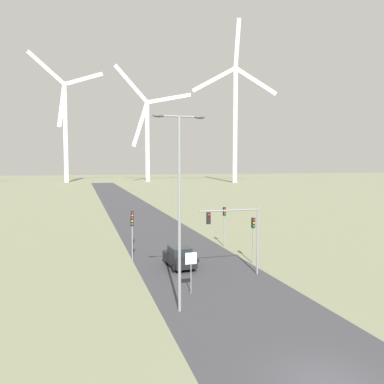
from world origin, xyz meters
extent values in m
plane|color=#757A5B|center=(0.00, 0.00, 0.00)|extent=(600.00, 600.00, 0.00)
cube|color=#38383D|center=(0.00, 48.00, 0.00)|extent=(10.00, 240.00, 0.01)
cylinder|color=gray|center=(-3.83, 8.96, 5.86)|extent=(0.18, 0.18, 11.72)
cylinder|color=gray|center=(-3.83, 8.96, 11.67)|extent=(2.48, 0.10, 0.10)
ellipsoid|color=#4C4C51|center=(-5.07, 8.96, 11.67)|extent=(0.70, 0.32, 0.20)
ellipsoid|color=#4C4C51|center=(-2.59, 8.96, 11.67)|extent=(0.70, 0.32, 0.20)
cylinder|color=gray|center=(-2.30, 11.71, 1.35)|extent=(0.07, 0.07, 2.69)
cube|color=white|center=(-2.30, 11.70, 2.46)|extent=(0.81, 0.01, 0.81)
cube|color=red|center=(-2.30, 11.71, 2.46)|extent=(0.76, 0.02, 0.76)
cylinder|color=gray|center=(-5.03, 21.45, 2.09)|extent=(0.11, 0.11, 4.18)
cube|color=black|center=(-5.03, 21.45, 3.73)|extent=(0.28, 0.24, 0.90)
sphere|color=red|center=(-5.03, 21.31, 4.00)|extent=(0.16, 0.16, 0.16)
sphere|color=gold|center=(-5.03, 21.31, 3.73)|extent=(0.16, 0.16, 0.16)
sphere|color=green|center=(-5.03, 21.31, 3.46)|extent=(0.16, 0.16, 0.16)
cylinder|color=gray|center=(5.22, 17.63, 2.06)|extent=(0.11, 0.11, 4.12)
cube|color=black|center=(5.22, 17.63, 3.67)|extent=(0.28, 0.24, 0.90)
sphere|color=red|center=(5.22, 17.50, 3.94)|extent=(0.16, 0.16, 0.16)
sphere|color=gold|center=(5.22, 17.50, 3.67)|extent=(0.16, 0.16, 0.16)
sphere|color=green|center=(5.22, 17.50, 3.40)|extent=(0.16, 0.16, 0.16)
cylinder|color=gray|center=(-4.35, 26.57, 2.00)|extent=(0.11, 0.11, 4.00)
cube|color=black|center=(-4.35, 26.57, 3.55)|extent=(0.28, 0.24, 0.90)
sphere|color=red|center=(-4.35, 26.43, 3.82)|extent=(0.16, 0.16, 0.16)
sphere|color=gold|center=(-4.35, 26.43, 3.55)|extent=(0.16, 0.16, 0.16)
sphere|color=green|center=(-4.35, 26.43, 3.28)|extent=(0.16, 0.16, 0.16)
cylinder|color=gray|center=(5.31, 24.87, 2.13)|extent=(0.11, 0.11, 4.26)
cube|color=black|center=(5.31, 24.87, 3.81)|extent=(0.28, 0.24, 0.90)
sphere|color=red|center=(5.31, 24.74, 4.08)|extent=(0.16, 0.16, 0.16)
sphere|color=gold|center=(5.31, 24.74, 3.81)|extent=(0.16, 0.16, 0.16)
sphere|color=green|center=(5.31, 24.74, 3.54)|extent=(0.16, 0.16, 0.16)
cylinder|color=gray|center=(4.15, 14.61, 2.76)|extent=(0.14, 0.14, 5.53)
cylinder|color=gray|center=(1.68, 14.61, 5.28)|extent=(4.93, 0.12, 0.12)
cube|color=black|center=(-0.04, 14.61, 4.73)|extent=(0.28, 0.24, 0.90)
sphere|color=red|center=(-0.04, 14.48, 5.00)|extent=(0.18, 0.18, 0.18)
cube|color=black|center=(-1.43, 18.28, 0.73)|extent=(2.08, 4.22, 0.80)
cube|color=#1E2328|center=(-1.43, 18.13, 1.48)|extent=(1.70, 2.20, 0.70)
cylinder|color=black|center=(-2.25, 19.55, 0.33)|extent=(0.22, 0.66, 0.66)
cylinder|color=black|center=(-0.60, 19.55, 0.33)|extent=(0.22, 0.66, 0.66)
cylinder|color=black|center=(-2.25, 17.01, 0.33)|extent=(0.22, 0.66, 0.66)
cylinder|color=black|center=(-0.60, 17.01, 0.33)|extent=(0.22, 0.66, 0.66)
cylinder|color=white|center=(-16.17, 179.16, 23.42)|extent=(2.20, 2.20, 46.83)
sphere|color=white|center=(-16.17, 179.16, 46.83)|extent=(2.60, 2.60, 2.60)
cube|color=white|center=(-6.80, 182.25, 50.73)|extent=(18.36, 6.48, 8.99)
cube|color=white|center=(-24.05, 176.56, 53.42)|extent=(16.03, 5.71, 13.78)
cube|color=white|center=(-17.64, 178.68, 36.35)|extent=(4.62, 1.95, 19.95)
cylinder|color=white|center=(22.93, 175.37, 19.78)|extent=(2.20, 2.20, 39.56)
sphere|color=white|center=(22.93, 175.37, 39.56)|extent=(2.60, 2.60, 2.60)
cube|color=white|center=(34.53, 175.29, 42.07)|extent=(22.31, 0.66, 6.51)
cube|color=white|center=(14.95, 175.43, 48.35)|extent=(16.42, 0.62, 17.82)
cube|color=white|center=(19.31, 175.40, 28.25)|extent=(8.57, 0.56, 21.92)
cylinder|color=white|center=(61.16, 153.43, 26.90)|extent=(2.20, 2.20, 53.79)
sphere|color=white|center=(61.16, 153.43, 53.79)|extent=(2.60, 2.60, 2.60)
cube|color=white|center=(69.97, 149.41, 47.35)|extent=(17.74, 8.45, 13.66)
cube|color=white|center=(61.84, 153.12, 65.40)|extent=(3.12, 1.78, 22.02)
cube|color=white|center=(51.68, 157.75, 48.64)|extent=(18.83, 8.95, 11.35)
camera|label=1|loc=(-9.38, -12.40, 8.90)|focal=35.00mm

